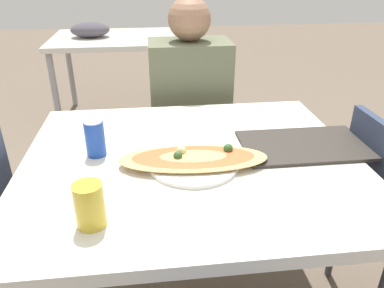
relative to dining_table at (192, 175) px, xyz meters
name	(u,v)px	position (x,y,z in m)	size (l,w,h in m)	color
dining_table	(192,175)	(0.00, 0.00, 0.00)	(1.14, 0.98, 0.73)	silver
chair_far_seated	(188,125)	(0.07, 0.82, -0.18)	(0.40, 0.40, 0.84)	#2D3851
person_seated	(190,96)	(0.07, 0.71, 0.04)	(0.40, 0.28, 1.18)	#2D2D38
pizza_main	(193,160)	(0.00, -0.05, 0.09)	(0.50, 0.30, 0.06)	white
soda_can	(95,138)	(-0.32, 0.06, 0.13)	(0.07, 0.07, 0.12)	#1E47B2
drink_glass	(90,205)	(-0.29, -0.32, 0.13)	(0.08, 0.08, 0.12)	gold
serving_tray	(304,145)	(0.41, 0.04, 0.07)	(0.45, 0.27, 0.01)	#332D28
background_table	(113,43)	(-0.41, 2.18, 0.01)	(1.10, 0.80, 0.85)	silver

